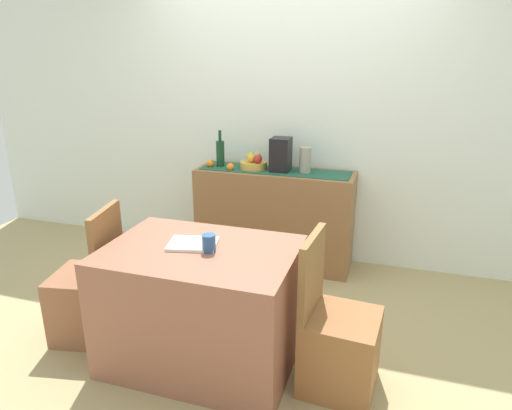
{
  "coord_description": "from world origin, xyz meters",
  "views": [
    {
      "loc": [
        0.93,
        -2.71,
        1.8
      ],
      "look_at": [
        -0.04,
        0.35,
        0.73
      ],
      "focal_mm": 31.64,
      "sensor_mm": 36.0,
      "label": 1
    }
  ],
  "objects_px": {
    "coffee_cup": "(209,243)",
    "chair_by_corner": "(337,345)",
    "sideboard_console": "(274,218)",
    "open_book": "(193,244)",
    "coffee_maker": "(281,155)",
    "chair_near_window": "(90,299)",
    "ceramic_vase": "(305,160)",
    "dining_table": "(202,305)",
    "fruit_bowl": "(253,165)",
    "wine_bottle": "(220,153)"
  },
  "relations": [
    {
      "from": "fruit_bowl",
      "to": "coffee_maker",
      "type": "relative_size",
      "value": 0.82
    },
    {
      "from": "sideboard_console",
      "to": "wine_bottle",
      "type": "relative_size",
      "value": 4.22
    },
    {
      "from": "coffee_maker",
      "to": "chair_near_window",
      "type": "bearing_deg",
      "value": -122.1
    },
    {
      "from": "open_book",
      "to": "chair_near_window",
      "type": "distance_m",
      "value": 0.9
    },
    {
      "from": "fruit_bowl",
      "to": "open_book",
      "type": "bearing_deg",
      "value": -86.43
    },
    {
      "from": "dining_table",
      "to": "chair_by_corner",
      "type": "relative_size",
      "value": 1.23
    },
    {
      "from": "coffee_cup",
      "to": "chair_by_corner",
      "type": "bearing_deg",
      "value": 1.39
    },
    {
      "from": "wine_bottle",
      "to": "coffee_cup",
      "type": "distance_m",
      "value": 1.58
    },
    {
      "from": "dining_table",
      "to": "chair_by_corner",
      "type": "height_order",
      "value": "chair_by_corner"
    },
    {
      "from": "fruit_bowl",
      "to": "dining_table",
      "type": "relative_size",
      "value": 0.21
    },
    {
      "from": "coffee_maker",
      "to": "chair_by_corner",
      "type": "relative_size",
      "value": 0.32
    },
    {
      "from": "fruit_bowl",
      "to": "chair_by_corner",
      "type": "xyz_separation_m",
      "value": [
        0.96,
        -1.46,
        -0.63
      ]
    },
    {
      "from": "fruit_bowl",
      "to": "coffee_cup",
      "type": "distance_m",
      "value": 1.5
    },
    {
      "from": "ceramic_vase",
      "to": "open_book",
      "type": "height_order",
      "value": "ceramic_vase"
    },
    {
      "from": "open_book",
      "to": "coffee_cup",
      "type": "relative_size",
      "value": 2.76
    },
    {
      "from": "wine_bottle",
      "to": "coffee_maker",
      "type": "height_order",
      "value": "wine_bottle"
    },
    {
      "from": "chair_by_corner",
      "to": "ceramic_vase",
      "type": "bearing_deg",
      "value": 109.2
    },
    {
      "from": "chair_near_window",
      "to": "wine_bottle",
      "type": "bearing_deg",
      "value": 76.07
    },
    {
      "from": "coffee_maker",
      "to": "ceramic_vase",
      "type": "bearing_deg",
      "value": 0.0
    },
    {
      "from": "sideboard_console",
      "to": "coffee_maker",
      "type": "xyz_separation_m",
      "value": [
        0.05,
        0.0,
        0.57
      ]
    },
    {
      "from": "fruit_bowl",
      "to": "coffee_cup",
      "type": "relative_size",
      "value": 2.32
    },
    {
      "from": "open_book",
      "to": "sideboard_console",
      "type": "bearing_deg",
      "value": 73.18
    },
    {
      "from": "open_book",
      "to": "ceramic_vase",
      "type": "bearing_deg",
      "value": 63.01
    },
    {
      "from": "fruit_bowl",
      "to": "wine_bottle",
      "type": "bearing_deg",
      "value": 180.0
    },
    {
      "from": "fruit_bowl",
      "to": "open_book",
      "type": "distance_m",
      "value": 1.44
    },
    {
      "from": "coffee_cup",
      "to": "chair_by_corner",
      "type": "distance_m",
      "value": 0.92
    },
    {
      "from": "ceramic_vase",
      "to": "dining_table",
      "type": "bearing_deg",
      "value": -101.84
    },
    {
      "from": "sideboard_console",
      "to": "ceramic_vase",
      "type": "xyz_separation_m",
      "value": [
        0.26,
        0.0,
        0.54
      ]
    },
    {
      "from": "sideboard_console",
      "to": "wine_bottle",
      "type": "xyz_separation_m",
      "value": [
        -0.5,
        0.0,
        0.55
      ]
    },
    {
      "from": "fruit_bowl",
      "to": "chair_near_window",
      "type": "relative_size",
      "value": 0.26
    },
    {
      "from": "ceramic_vase",
      "to": "dining_table",
      "type": "xyz_separation_m",
      "value": [
        -0.31,
        -1.46,
        -0.59
      ]
    },
    {
      "from": "fruit_bowl",
      "to": "sideboard_console",
      "type": "bearing_deg",
      "value": 0.0
    },
    {
      "from": "sideboard_console",
      "to": "open_book",
      "type": "bearing_deg",
      "value": -94.13
    },
    {
      "from": "wine_bottle",
      "to": "chair_near_window",
      "type": "xyz_separation_m",
      "value": [
        -0.36,
        -1.46,
        -0.71
      ]
    },
    {
      "from": "dining_table",
      "to": "coffee_cup",
      "type": "height_order",
      "value": "coffee_cup"
    },
    {
      "from": "wine_bottle",
      "to": "dining_table",
      "type": "relative_size",
      "value": 0.29
    },
    {
      "from": "ceramic_vase",
      "to": "sideboard_console",
      "type": "bearing_deg",
      "value": 180.0
    },
    {
      "from": "fruit_bowl",
      "to": "wine_bottle",
      "type": "distance_m",
      "value": 0.32
    },
    {
      "from": "sideboard_console",
      "to": "dining_table",
      "type": "height_order",
      "value": "sideboard_console"
    },
    {
      "from": "fruit_bowl",
      "to": "wine_bottle",
      "type": "xyz_separation_m",
      "value": [
        -0.31,
        0.0,
        0.09
      ]
    },
    {
      "from": "ceramic_vase",
      "to": "open_book",
      "type": "bearing_deg",
      "value": -104.3
    },
    {
      "from": "wine_bottle",
      "to": "open_book",
      "type": "xyz_separation_m",
      "value": [
        0.4,
        -1.43,
        -0.23
      ]
    },
    {
      "from": "chair_near_window",
      "to": "dining_table",
      "type": "bearing_deg",
      "value": -0.22
    },
    {
      "from": "fruit_bowl",
      "to": "chair_near_window",
      "type": "bearing_deg",
      "value": -114.61
    },
    {
      "from": "open_book",
      "to": "dining_table",
      "type": "bearing_deg",
      "value": -42.84
    },
    {
      "from": "fruit_bowl",
      "to": "coffee_maker",
      "type": "bearing_deg",
      "value": 0.0
    },
    {
      "from": "wine_bottle",
      "to": "open_book",
      "type": "height_order",
      "value": "wine_bottle"
    },
    {
      "from": "coffee_maker",
      "to": "open_book",
      "type": "xyz_separation_m",
      "value": [
        -0.16,
        -1.43,
        -0.25
      ]
    },
    {
      "from": "coffee_cup",
      "to": "chair_near_window",
      "type": "distance_m",
      "value": 1.03
    },
    {
      "from": "dining_table",
      "to": "chair_near_window",
      "type": "distance_m",
      "value": 0.82
    }
  ]
}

